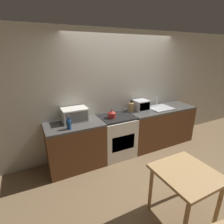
# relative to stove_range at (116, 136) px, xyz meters

# --- Properties ---
(ground_plane) EXTENTS (16.00, 16.00, 0.00)m
(ground_plane) POSITION_rel_stove_range_xyz_m (0.31, -0.74, -0.45)
(ground_plane) COLOR brown
(wall_back) EXTENTS (10.00, 0.06, 2.60)m
(wall_back) POSITION_rel_stove_range_xyz_m (0.31, 0.34, 0.85)
(wall_back) COLOR beige
(wall_back) RESTS_ON ground_plane
(counter_left_run) EXTENTS (1.07, 0.62, 0.90)m
(counter_left_run) POSITION_rel_stove_range_xyz_m (-0.89, 0.00, 0.00)
(counter_left_run) COLOR brown
(counter_left_run) RESTS_ON ground_plane
(counter_right_run) EXTENTS (1.68, 0.62, 0.90)m
(counter_right_run) POSITION_rel_stove_range_xyz_m (1.20, 0.00, 0.00)
(counter_right_run) COLOR brown
(counter_right_run) RESTS_ON ground_plane
(stove_range) EXTENTS (0.71, 0.62, 0.90)m
(stove_range) POSITION_rel_stove_range_xyz_m (0.00, 0.00, 0.00)
(stove_range) COLOR silver
(stove_range) RESTS_ON ground_plane
(kettle) EXTENTS (0.16, 0.16, 0.18)m
(kettle) POSITION_rel_stove_range_xyz_m (-0.12, -0.03, 0.53)
(kettle) COLOR maroon
(kettle) RESTS_ON stove_range
(microwave) EXTENTS (0.47, 0.32, 0.26)m
(microwave) POSITION_rel_stove_range_xyz_m (-0.83, 0.13, 0.58)
(microwave) COLOR silver
(microwave) RESTS_ON counter_left_run
(bottle) EXTENTS (0.08, 0.08, 0.22)m
(bottle) POSITION_rel_stove_range_xyz_m (-1.02, -0.17, 0.54)
(bottle) COLOR navy
(bottle) RESTS_ON counter_left_run
(knife_block) EXTENTS (0.10, 0.09, 0.25)m
(knife_block) POSITION_rel_stove_range_xyz_m (0.45, 0.16, 0.55)
(knife_block) COLOR tan
(knife_block) RESTS_ON counter_right_run
(toaster_oven) EXTENTS (0.31, 0.30, 0.22)m
(toaster_oven) POSITION_rel_stove_range_xyz_m (0.71, 0.14, 0.56)
(toaster_oven) COLOR silver
(toaster_oven) RESTS_ON counter_right_run
(sink_basin) EXTENTS (0.53, 0.44, 0.24)m
(sink_basin) POSITION_rel_stove_range_xyz_m (1.17, 0.01, 0.47)
(sink_basin) COLOR silver
(sink_basin) RESTS_ON counter_right_run
(dining_table) EXTENTS (0.71, 0.72, 0.75)m
(dining_table) POSITION_rel_stove_range_xyz_m (0.05, -1.78, 0.19)
(dining_table) COLOR tan
(dining_table) RESTS_ON ground_plane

